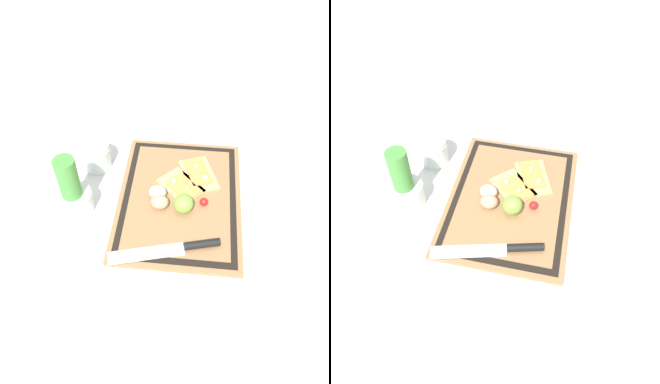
% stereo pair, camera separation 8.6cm
% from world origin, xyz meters
% --- Properties ---
extents(ground_plane, '(6.00, 6.00, 0.00)m').
position_xyz_m(ground_plane, '(0.00, 0.00, 0.00)').
color(ground_plane, silver).
extents(cutting_board, '(0.50, 0.38, 0.02)m').
position_xyz_m(cutting_board, '(0.00, 0.00, 0.01)').
color(cutting_board, '#997047').
rests_on(cutting_board, ground_plane).
extents(pizza_slice_near, '(0.18, 0.14, 0.02)m').
position_xyz_m(pizza_slice_near, '(0.10, -0.05, 0.02)').
color(pizza_slice_near, tan).
rests_on(pizza_slice_near, cutting_board).
extents(pizza_slice_far, '(0.16, 0.16, 0.02)m').
position_xyz_m(pizza_slice_far, '(0.04, -0.00, 0.02)').
color(pizza_slice_far, tan).
rests_on(pizza_slice_far, cutting_board).
extents(knife, '(0.11, 0.31, 0.02)m').
position_xyz_m(knife, '(-0.19, -0.02, 0.03)').
color(knife, silver).
rests_on(knife, cutting_board).
extents(egg_brown, '(0.04, 0.05, 0.04)m').
position_xyz_m(egg_brown, '(-0.05, 0.06, 0.04)').
color(egg_brown, tan).
rests_on(egg_brown, cutting_board).
extents(egg_pink, '(0.04, 0.05, 0.04)m').
position_xyz_m(egg_pink, '(-0.01, 0.07, 0.04)').
color(egg_pink, beige).
rests_on(egg_pink, cutting_board).
extents(lime, '(0.06, 0.06, 0.06)m').
position_xyz_m(lime, '(-0.05, -0.01, 0.05)').
color(lime, '#7FB742').
rests_on(lime, cutting_board).
extents(cherry_tomato_red, '(0.03, 0.03, 0.03)m').
position_xyz_m(cherry_tomato_red, '(-0.02, -0.07, 0.03)').
color(cherry_tomato_red, red).
rests_on(cherry_tomato_red, cutting_board).
extents(herb_pot, '(0.11, 0.11, 0.21)m').
position_xyz_m(herb_pot, '(-0.07, 0.31, 0.07)').
color(herb_pot, white).
rests_on(herb_pot, ground_plane).
extents(sauce_jar, '(0.10, 0.10, 0.09)m').
position_xyz_m(sauce_jar, '(0.13, 0.29, 0.04)').
color(sauce_jar, silver).
rests_on(sauce_jar, ground_plane).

